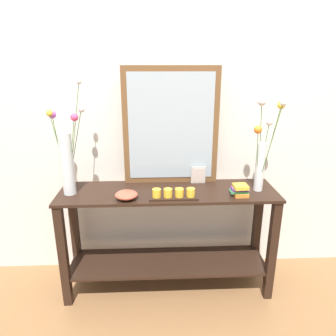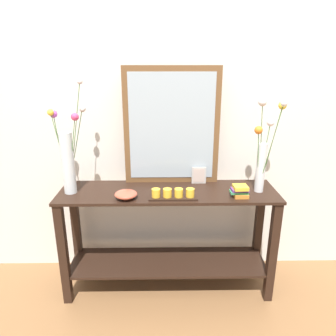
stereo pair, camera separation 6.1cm
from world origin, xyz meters
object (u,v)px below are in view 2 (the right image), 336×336
(vase_right, at_px, (264,151))
(decorative_bowl, at_px, (126,194))
(tall_vase_left, at_px, (68,156))
(console_table, at_px, (168,229))
(candle_tray, at_px, (173,194))
(picture_frame_small, at_px, (199,175))
(book_stack, at_px, (240,191))
(mirror_leaning, at_px, (172,127))

(vase_right, distance_m, decorative_bowl, 0.95)
(tall_vase_left, xyz_separation_m, decorative_bowl, (0.39, -0.11, -0.22))
(console_table, distance_m, vase_right, 0.86)
(candle_tray, height_order, picture_frame_small, picture_frame_small)
(picture_frame_small, height_order, decorative_bowl, picture_frame_small)
(picture_frame_small, relative_size, book_stack, 1.03)
(vase_right, bearing_deg, decorative_bowl, -173.43)
(candle_tray, relative_size, book_stack, 2.63)
(tall_vase_left, bearing_deg, picture_frame_small, 9.68)
(console_table, relative_size, tall_vase_left, 2.01)
(mirror_leaning, xyz_separation_m, decorative_bowl, (-0.30, -0.30, -0.38))
(tall_vase_left, bearing_deg, mirror_leaning, 15.12)
(picture_frame_small, bearing_deg, vase_right, -21.88)
(candle_tray, xyz_separation_m, picture_frame_small, (0.20, 0.27, 0.03))
(vase_right, xyz_separation_m, candle_tray, (-0.60, -0.11, -0.26))
(mirror_leaning, relative_size, picture_frame_small, 6.62)
(mirror_leaning, height_order, tall_vase_left, mirror_leaning)
(console_table, xyz_separation_m, book_stack, (0.47, -0.11, 0.34))
(candle_tray, bearing_deg, tall_vase_left, 170.37)
(mirror_leaning, xyz_separation_m, tall_vase_left, (-0.69, -0.19, -0.16))
(book_stack, bearing_deg, vase_right, 29.36)
(console_table, height_order, candle_tray, candle_tray)
(decorative_bowl, bearing_deg, console_table, 24.76)
(vase_right, relative_size, candle_tray, 2.01)
(candle_tray, distance_m, picture_frame_small, 0.34)
(tall_vase_left, distance_m, book_stack, 1.16)
(vase_right, bearing_deg, mirror_leaning, 161.92)
(console_table, relative_size, candle_tray, 4.73)
(vase_right, height_order, candle_tray, vase_right)
(vase_right, relative_size, book_stack, 5.28)
(mirror_leaning, xyz_separation_m, candle_tray, (0.00, -0.30, -0.38))
(tall_vase_left, bearing_deg, book_stack, -4.99)
(console_table, xyz_separation_m, picture_frame_small, (0.23, 0.14, 0.36))
(book_stack, bearing_deg, console_table, 166.71)
(decorative_bowl, bearing_deg, picture_frame_small, 27.87)
(console_table, height_order, book_stack, book_stack)
(console_table, xyz_separation_m, tall_vase_left, (-0.66, -0.01, 0.56))
(tall_vase_left, height_order, book_stack, tall_vase_left)
(decorative_bowl, height_order, book_stack, book_stack)
(candle_tray, relative_size, decorative_bowl, 2.15)
(tall_vase_left, relative_size, picture_frame_small, 6.00)
(decorative_bowl, relative_size, book_stack, 1.22)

